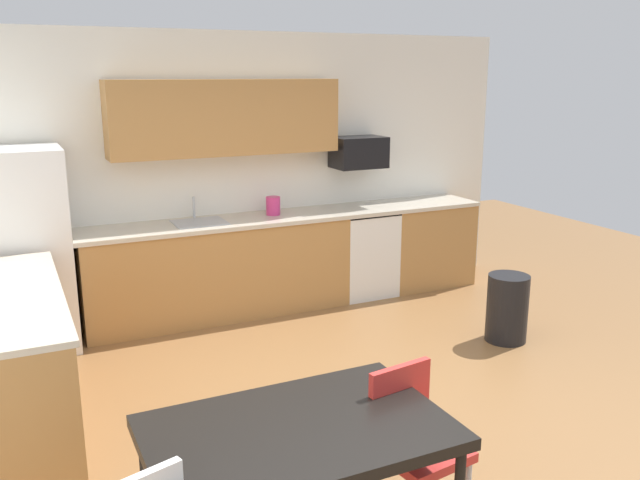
{
  "coord_description": "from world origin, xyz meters",
  "views": [
    {
      "loc": [
        -2.25,
        -3.72,
        2.31
      ],
      "look_at": [
        0.0,
        1.0,
        1.0
      ],
      "focal_mm": 37.59,
      "sensor_mm": 36.0,
      "label": 1
    }
  ],
  "objects_px": {
    "oven_range": "(362,252)",
    "trash_bin": "(507,308)",
    "microwave": "(359,152)",
    "chair_near_table": "(412,436)",
    "refrigerator": "(22,252)",
    "dining_table": "(298,438)",
    "kettle": "(273,207)"
  },
  "relations": [
    {
      "from": "oven_range",
      "to": "trash_bin",
      "type": "bearing_deg",
      "value": -73.27
    },
    {
      "from": "microwave",
      "to": "trash_bin",
      "type": "height_order",
      "value": "microwave"
    },
    {
      "from": "chair_near_table",
      "to": "refrigerator",
      "type": "bearing_deg",
      "value": 116.59
    },
    {
      "from": "microwave",
      "to": "chair_near_table",
      "type": "xyz_separation_m",
      "value": [
        -1.61,
        -3.54,
        -1.0
      ]
    },
    {
      "from": "chair_near_table",
      "to": "dining_table",
      "type": "bearing_deg",
      "value": -178.93
    },
    {
      "from": "refrigerator",
      "to": "trash_bin",
      "type": "height_order",
      "value": "refrigerator"
    },
    {
      "from": "trash_bin",
      "to": "kettle",
      "type": "height_order",
      "value": "kettle"
    },
    {
      "from": "dining_table",
      "to": "chair_near_table",
      "type": "bearing_deg",
      "value": 1.07
    },
    {
      "from": "dining_table",
      "to": "trash_bin",
      "type": "xyz_separation_m",
      "value": [
        2.77,
        1.74,
        -0.36
      ]
    },
    {
      "from": "trash_bin",
      "to": "chair_near_table",
      "type": "bearing_deg",
      "value": -140.83
    },
    {
      "from": "oven_range",
      "to": "dining_table",
      "type": "relative_size",
      "value": 0.65
    },
    {
      "from": "dining_table",
      "to": "kettle",
      "type": "relative_size",
      "value": 7.0
    },
    {
      "from": "trash_bin",
      "to": "refrigerator",
      "type": "bearing_deg",
      "value": 156.8
    },
    {
      "from": "refrigerator",
      "to": "trash_bin",
      "type": "distance_m",
      "value": 4.18
    },
    {
      "from": "kettle",
      "to": "oven_range",
      "type": "bearing_deg",
      "value": -2.91
    },
    {
      "from": "oven_range",
      "to": "kettle",
      "type": "distance_m",
      "value": 1.14
    },
    {
      "from": "refrigerator",
      "to": "kettle",
      "type": "xyz_separation_m",
      "value": [
        2.31,
        0.13,
        0.16
      ]
    },
    {
      "from": "oven_range",
      "to": "dining_table",
      "type": "distance_m",
      "value": 4.13
    },
    {
      "from": "kettle",
      "to": "dining_table",
      "type": "bearing_deg",
      "value": -109.92
    },
    {
      "from": "refrigerator",
      "to": "kettle",
      "type": "bearing_deg",
      "value": 3.22
    },
    {
      "from": "oven_range",
      "to": "chair_near_table",
      "type": "bearing_deg",
      "value": -115.06
    },
    {
      "from": "microwave",
      "to": "kettle",
      "type": "bearing_deg",
      "value": -177.09
    },
    {
      "from": "chair_near_table",
      "to": "kettle",
      "type": "height_order",
      "value": "kettle"
    },
    {
      "from": "dining_table",
      "to": "chair_near_table",
      "type": "xyz_separation_m",
      "value": [
        0.64,
        0.01,
        -0.16
      ]
    },
    {
      "from": "chair_near_table",
      "to": "kettle",
      "type": "relative_size",
      "value": 4.25
    },
    {
      "from": "refrigerator",
      "to": "oven_range",
      "type": "height_order",
      "value": "refrigerator"
    },
    {
      "from": "refrigerator",
      "to": "oven_range",
      "type": "relative_size",
      "value": 1.89
    },
    {
      "from": "chair_near_table",
      "to": "kettle",
      "type": "xyz_separation_m",
      "value": [
        0.63,
        3.49,
        0.52
      ]
    },
    {
      "from": "oven_range",
      "to": "kettle",
      "type": "relative_size",
      "value": 4.55
    },
    {
      "from": "oven_range",
      "to": "trash_bin",
      "type": "distance_m",
      "value": 1.79
    },
    {
      "from": "refrigerator",
      "to": "oven_range",
      "type": "distance_m",
      "value": 3.32
    },
    {
      "from": "chair_near_table",
      "to": "trash_bin",
      "type": "bearing_deg",
      "value": 39.17
    }
  ]
}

